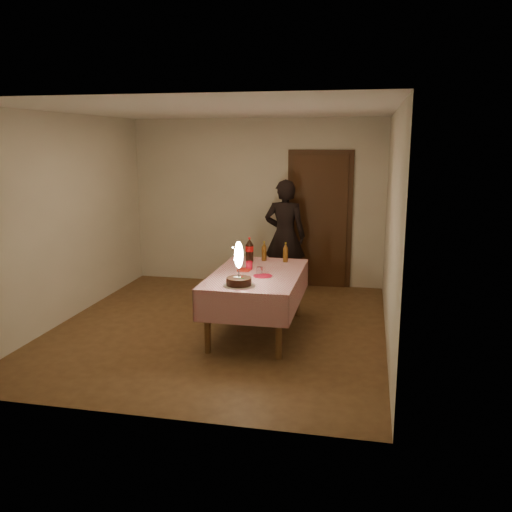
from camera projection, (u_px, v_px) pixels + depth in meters
name	position (u px, v px, depth m)	size (l,w,h in m)	color
ground	(220.00, 328.00, 6.68)	(4.00, 4.50, 0.01)	brown
room_shell	(222.00, 193.00, 6.40)	(4.04, 4.54, 2.62)	beige
dining_table	(257.00, 281.00, 6.39)	(1.02, 1.72, 0.74)	brown
birthday_cake	(239.00, 275.00, 5.79)	(0.34, 0.34, 0.48)	white
red_plate	(263.00, 276.00, 6.21)	(0.22, 0.22, 0.01)	red
red_cup	(249.00, 265.00, 6.52)	(0.08, 0.08, 0.10)	#B30C23
clear_cup	(259.00, 271.00, 6.28)	(0.07, 0.07, 0.09)	white
napkin_stack	(244.00, 270.00, 6.48)	(0.15, 0.15, 0.02)	#A11C12
cola_bottle	(249.00, 250.00, 6.92)	(0.10, 0.10, 0.32)	black
amber_bottle_left	(264.00, 252.00, 6.99)	(0.06, 0.06, 0.25)	#5D3810
amber_bottle_right	(286.00, 253.00, 6.92)	(0.06, 0.06, 0.25)	#5D3810
photographer	(285.00, 236.00, 8.17)	(0.62, 0.45, 1.70)	black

